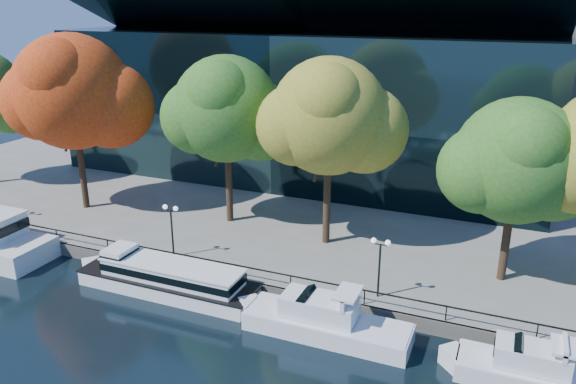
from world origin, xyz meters
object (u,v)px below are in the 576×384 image
at_px(tour_boat, 163,276).
at_px(lamp_1, 171,219).
at_px(tree_1, 74,95).
at_px(tree_4, 519,164).
at_px(cruiser_near, 320,319).
at_px(cruiser_far, 530,370).
at_px(tree_2, 228,112).
at_px(tree_3, 331,119).
at_px(lamp_2, 380,254).

height_order(tour_boat, lamp_1, lamp_1).
bearing_deg(tree_1, tree_4, -0.15).
bearing_deg(tree_1, cruiser_near, -20.40).
xyz_separation_m(tree_1, lamp_1, (13.07, -5.67, -7.38)).
bearing_deg(lamp_1, tree_4, 13.68).
xyz_separation_m(tour_boat, tree_4, (21.62, 8.82, 8.08)).
bearing_deg(tour_boat, cruiser_far, -2.54).
xyz_separation_m(tree_2, lamp_1, (-0.68, -7.87, -6.53)).
height_order(cruiser_far, lamp_1, lamp_1).
relative_size(tour_boat, tree_4, 1.14).
relative_size(cruiser_near, tree_2, 0.79).
height_order(cruiser_far, tree_1, tree_1).
bearing_deg(tree_3, tree_1, -177.25).
distance_m(lamp_1, lamp_2, 15.51).
distance_m(tree_4, lamp_1, 24.13).
relative_size(tour_boat, tree_1, 0.91).
xyz_separation_m(tour_boat, lamp_2, (14.24, 3.25, 2.83)).
bearing_deg(lamp_2, tree_4, 37.07).
distance_m(tour_boat, lamp_1, 4.49).
distance_m(cruiser_far, tree_4, 13.00).
bearing_deg(lamp_1, tour_boat, -68.65).
bearing_deg(cruiser_near, lamp_2, 58.18).
distance_m(tree_1, tree_4, 36.02).
bearing_deg(tree_1, lamp_2, -11.22).
bearing_deg(tree_2, cruiser_near, -43.99).
relative_size(cruiser_near, lamp_2, 2.76).
bearing_deg(cruiser_far, cruiser_near, 178.72).
bearing_deg(tree_2, tree_4, -5.91).
xyz_separation_m(cruiser_near, tree_3, (-3.20, 10.80, 9.83)).
height_order(tree_4, lamp_1, tree_4).
bearing_deg(cruiser_near, tree_3, 106.51).
height_order(tree_2, lamp_2, tree_2).
height_order(tour_boat, cruiser_near, cruiser_near).
height_order(tree_2, tree_3, tree_3).
bearing_deg(tour_boat, tree_4, 22.20).
distance_m(tour_boat, tree_2, 14.55).
height_order(tree_4, lamp_2, tree_4).
relative_size(tour_boat, tree_3, 0.99).
distance_m(cruiser_near, cruiser_far, 11.69).
bearing_deg(tree_1, tree_3, 2.75).
height_order(cruiser_far, tree_4, tree_4).
distance_m(tour_boat, cruiser_far, 23.45).
bearing_deg(tree_3, cruiser_far, -36.61).
bearing_deg(tree_2, tree_1, -170.89).
bearing_deg(tree_2, lamp_2, -27.96).
relative_size(tree_2, lamp_2, 3.49).
distance_m(cruiser_near, tree_1, 29.69).
bearing_deg(tree_2, cruiser_far, -26.86).
xyz_separation_m(cruiser_far, tree_1, (-37.76, 9.96, 10.41)).
bearing_deg(cruiser_near, tour_boat, 176.20).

